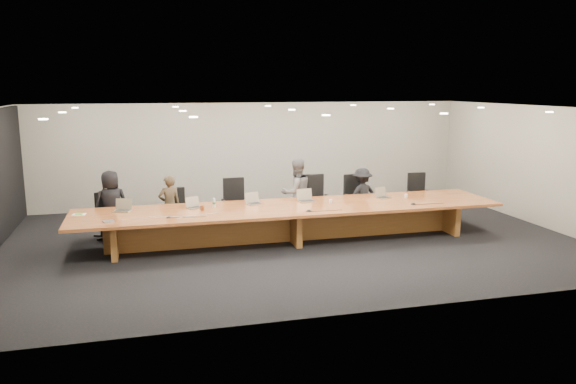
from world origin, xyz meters
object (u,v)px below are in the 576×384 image
laptop_b (195,203)px  mic_right (413,204)px  person_a (111,205)px  chair_mid_left (236,203)px  chair_far_left (107,215)px  laptop_a (122,205)px  amber_mug (202,208)px  chair_far_right (420,195)px  chair_right (357,198)px  person_c (296,193)px  av_box (109,221)px  person_d (362,195)px  paper_cup_far (406,196)px  mic_center (309,211)px  chair_left (176,211)px  laptop_c (255,198)px  laptop_d (307,195)px  chair_mid_right (316,200)px  conference_table (292,217)px  mic_left (169,217)px  water_bottle (214,203)px  person_b (170,205)px  laptop_e (384,193)px  paper_cup_near (331,201)px

laptop_b → mic_right: bearing=-32.2°
person_a → chair_mid_left: bearing=166.1°
chair_far_left → laptop_a: 0.99m
amber_mug → chair_mid_left: bearing=54.3°
chair_mid_left → chair_far_right: size_ratio=1.05×
chair_right → person_c: 1.59m
chair_far_right → av_box: size_ratio=5.79×
person_d → paper_cup_far: (0.68, -0.96, 0.13)m
mic_center → chair_left: bearing=144.7°
laptop_c → chair_left: bearing=135.2°
person_a → laptop_a: person_a is taller
av_box → laptop_d: bearing=-6.8°
paper_cup_far → mic_right: paper_cup_far is taller
chair_mid_right → laptop_d: (-0.47, -0.81, 0.29)m
chair_mid_right → conference_table: bearing=-127.4°
chair_far_right → laptop_c: 4.52m
person_d → av_box: 5.96m
laptop_b → amber_mug: (0.13, -0.25, -0.07)m
laptop_a → mic_left: size_ratio=3.16×
chair_left → person_c: bearing=-1.6°
mic_left → chair_mid_right: bearing=24.6°
laptop_c → mic_right: bearing=-32.4°
water_bottle → mic_right: water_bottle is taller
person_b → mic_right: size_ratio=10.27×
laptop_b → mic_right: 4.65m
person_a → laptop_d: person_a is taller
laptop_c → laptop_e: 2.97m
chair_left → person_c: 2.78m
chair_far_right → paper_cup_near: (-2.78, -1.22, 0.23)m
person_d → mic_right: person_d is taller
mic_right → water_bottle: bearing=169.6°
person_b → paper_cup_near: 3.55m
person_c → amber_mug: 2.56m
person_d → laptop_b: 4.15m
laptop_e → laptop_b: bearing=159.1°
water_bottle → mic_left: size_ratio=1.83×
chair_mid_left → laptop_c: size_ratio=3.63×
person_b → amber_mug: person_b is taller
paper_cup_near → chair_mid_left: bearing=146.7°
laptop_d → amber_mug: (-2.31, -0.27, -0.09)m
water_bottle → laptop_b: bearing=171.6°
person_c → mic_center: 1.78m
laptop_c → paper_cup_near: size_ratio=4.06×
person_a → paper_cup_near: (4.60, -1.07, 0.05)m
person_d → laptop_d: person_d is taller
chair_mid_left → laptop_b: 1.46m
av_box → paper_cup_far: bearing=-12.5°
laptop_b → laptop_e: laptop_e is taller
mic_left → mic_center: size_ratio=0.80×
person_c → laptop_c: person_c is taller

